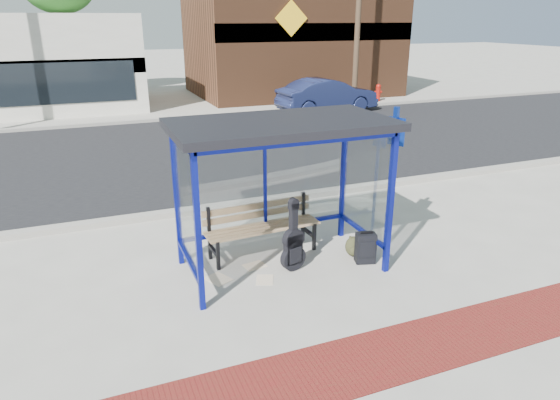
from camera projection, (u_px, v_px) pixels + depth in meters
name	position (u px, v px, depth m)	size (l,w,h in m)	color
ground	(282.00, 267.00, 8.19)	(120.00, 120.00, 0.00)	#B2ADA0
brick_paver_strip	(363.00, 362.00, 5.92)	(60.00, 1.00, 0.01)	maroon
curb_near	(231.00, 205.00, 10.69)	(60.00, 0.25, 0.12)	gray
street_asphalt	(183.00, 152.00, 15.16)	(60.00, 10.00, 0.00)	black
curb_far	(157.00, 120.00, 19.58)	(60.00, 0.25, 0.12)	gray
far_sidewalk	(150.00, 113.00, 21.26)	(60.00, 4.00, 0.01)	#B2ADA0
bus_shelter	(280.00, 143.00, 7.54)	(3.30, 1.80, 2.42)	navy
storefront_brown	(291.00, 30.00, 25.99)	(10.00, 7.08, 6.40)	#59331E
utility_pole_east	(358.00, 11.00, 21.59)	(1.60, 0.24, 8.00)	#4C3826
bench	(261.00, 224.00, 8.50)	(2.00, 0.59, 0.94)	black
guitar_bag	(293.00, 246.00, 7.95)	(0.44, 0.21, 1.16)	black
suitcase	(365.00, 248.00, 8.25)	(0.37, 0.29, 0.57)	black
backpack	(353.00, 247.00, 8.52)	(0.34, 0.33, 0.34)	#2C2D19
sign_post	(392.00, 171.00, 8.47)	(0.16, 0.29, 2.49)	navy
newspaper_a	(265.00, 280.00, 7.77)	(0.34, 0.27, 0.01)	white
newspaper_b	(218.00, 279.00, 7.80)	(0.38, 0.30, 0.01)	white
newspaper_c	(255.00, 266.00, 8.21)	(0.35, 0.27, 0.01)	white
parked_car	(327.00, 95.00, 21.27)	(1.51, 4.33, 1.43)	#1B244E
fire_hydrant	(378.00, 92.00, 24.14)	(0.37, 0.25, 0.83)	#A3140B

